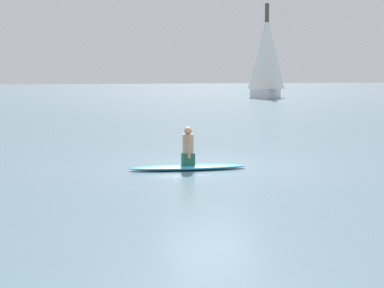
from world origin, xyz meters
name	(u,v)px	position (x,y,z in m)	size (l,w,h in m)	color
ground_plane	(211,166)	(0.00, 0.00, 0.00)	(400.00, 400.00, 0.00)	slate
surfboard	(188,167)	(-0.31, 0.80, 0.07)	(3.14, 0.65, 0.14)	#339EC6
person_paddler	(188,148)	(-0.31, 0.80, 0.59)	(0.45, 0.38, 1.01)	#26664C
sailboat_center_horizon	(266,54)	(46.78, -27.70, 5.12)	(6.12, 6.12, 11.00)	silver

